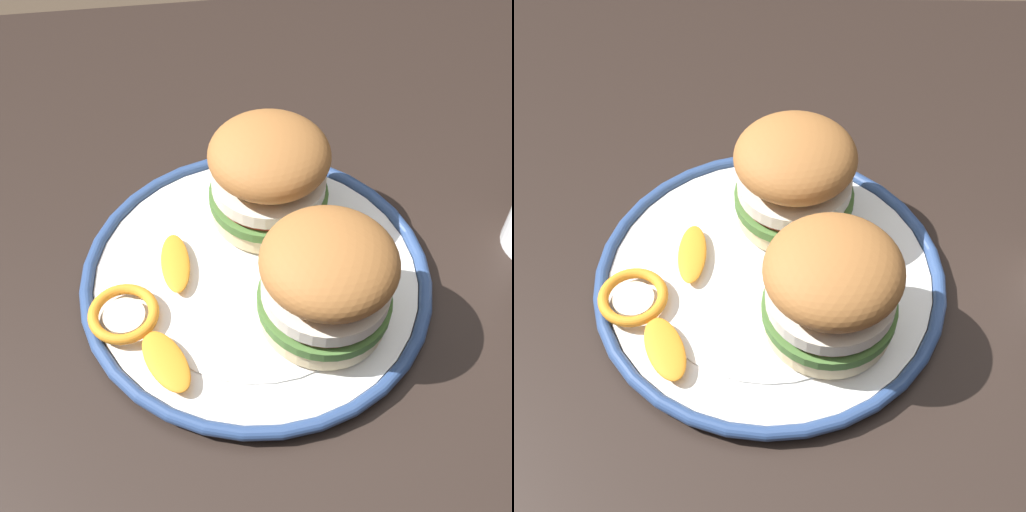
{
  "view_description": "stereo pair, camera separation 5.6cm",
  "coord_description": "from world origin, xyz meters",
  "views": [
    {
      "loc": [
        0.01,
        0.32,
        1.24
      ],
      "look_at": [
        -0.04,
        -0.05,
        0.78
      ],
      "focal_mm": 47.77,
      "sensor_mm": 36.0,
      "label": 1
    },
    {
      "loc": [
        -0.05,
        0.32,
        1.24
      ],
      "look_at": [
        -0.04,
        -0.05,
        0.78
      ],
      "focal_mm": 47.77,
      "sensor_mm": 36.0,
      "label": 2
    }
  ],
  "objects": [
    {
      "name": "orange_peel_strip_long",
      "position": [
        0.04,
        0.04,
        0.76
      ],
      "size": [
        0.05,
        0.07,
        0.01
      ],
      "color": "orange",
      "rests_on": "dinner_plate"
    },
    {
      "name": "dinner_plate",
      "position": [
        -0.04,
        -0.05,
        0.75
      ],
      "size": [
        0.32,
        0.32,
        0.02
      ],
      "color": "white",
      "rests_on": "dining_table"
    },
    {
      "name": "sandwich_half_left",
      "position": [
        -0.06,
        -0.12,
        0.81
      ],
      "size": [
        0.13,
        0.13,
        0.1
      ],
      "color": "beige",
      "rests_on": "dinner_plate"
    },
    {
      "name": "dining_table",
      "position": [
        0.0,
        0.0,
        0.66
      ],
      "size": [
        1.47,
        1.07,
        0.74
      ],
      "color": "black",
      "rests_on": "ground"
    },
    {
      "name": "orange_peel_strip_short",
      "position": [
        0.03,
        -0.06,
        0.76
      ],
      "size": [
        0.03,
        0.07,
        0.01
      ],
      "color": "orange",
      "rests_on": "dinner_plate"
    },
    {
      "name": "sandwich_half_right",
      "position": [
        -0.09,
        0.01,
        0.81
      ],
      "size": [
        0.12,
        0.12,
        0.1
      ],
      "color": "beige",
      "rests_on": "dinner_plate"
    },
    {
      "name": "orange_peel_curled",
      "position": [
        0.08,
        -0.01,
        0.76
      ],
      "size": [
        0.08,
        0.08,
        0.01
      ],
      "color": "orange",
      "rests_on": "dinner_plate"
    }
  ]
}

